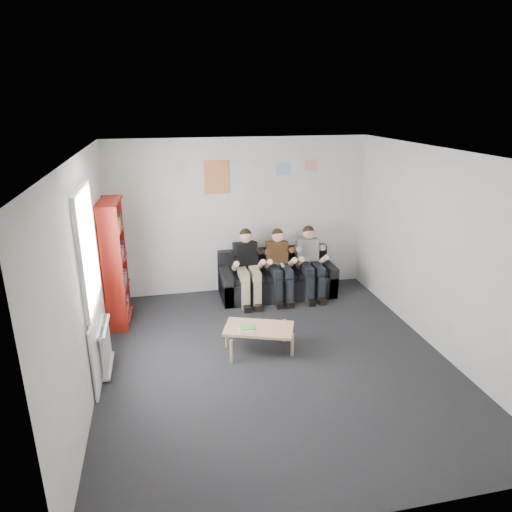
{
  "coord_description": "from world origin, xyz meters",
  "views": [
    {
      "loc": [
        -1.36,
        -5.11,
        3.28
      ],
      "look_at": [
        0.02,
        1.3,
        1.03
      ],
      "focal_mm": 32.0,
      "sensor_mm": 36.0,
      "label": 1
    }
  ],
  "objects_px": {
    "person_left": "(248,267)",
    "person_middle": "(279,265)",
    "sofa": "(276,279)",
    "coffee_table": "(259,330)",
    "bookshelf": "(115,263)",
    "person_right": "(310,263)"
  },
  "relations": [
    {
      "from": "coffee_table",
      "to": "sofa",
      "type": "bearing_deg",
      "value": 68.57
    },
    {
      "from": "coffee_table",
      "to": "person_middle",
      "type": "xyz_separation_m",
      "value": [
        0.73,
        1.67,
        0.28
      ]
    },
    {
      "from": "bookshelf",
      "to": "coffee_table",
      "type": "xyz_separation_m",
      "value": [
        1.91,
        -1.37,
        -0.63
      ]
    },
    {
      "from": "bookshelf",
      "to": "person_left",
      "type": "height_order",
      "value": "bookshelf"
    },
    {
      "from": "sofa",
      "to": "bookshelf",
      "type": "xyz_separation_m",
      "value": [
        -2.64,
        -0.49,
        0.68
      ]
    },
    {
      "from": "person_right",
      "to": "sofa",
      "type": "bearing_deg",
      "value": 166.67
    },
    {
      "from": "sofa",
      "to": "coffee_table",
      "type": "distance_m",
      "value": 2.0
    },
    {
      "from": "person_left",
      "to": "person_middle",
      "type": "bearing_deg",
      "value": -7.2
    },
    {
      "from": "person_left",
      "to": "person_middle",
      "type": "height_order",
      "value": "person_left"
    },
    {
      "from": "sofa",
      "to": "person_left",
      "type": "height_order",
      "value": "person_left"
    },
    {
      "from": "sofa",
      "to": "person_middle",
      "type": "xyz_separation_m",
      "value": [
        0.0,
        -0.19,
        0.33
      ]
    },
    {
      "from": "bookshelf",
      "to": "person_left",
      "type": "distance_m",
      "value": 2.14
    },
    {
      "from": "bookshelf",
      "to": "person_middle",
      "type": "bearing_deg",
      "value": 10.77
    },
    {
      "from": "bookshelf",
      "to": "person_right",
      "type": "height_order",
      "value": "bookshelf"
    },
    {
      "from": "bookshelf",
      "to": "person_middle",
      "type": "relative_size",
      "value": 1.57
    },
    {
      "from": "bookshelf",
      "to": "coffee_table",
      "type": "bearing_deg",
      "value": -31.35
    },
    {
      "from": "sofa",
      "to": "person_right",
      "type": "height_order",
      "value": "person_right"
    },
    {
      "from": "bookshelf",
      "to": "person_left",
      "type": "relative_size",
      "value": 1.54
    },
    {
      "from": "coffee_table",
      "to": "person_middle",
      "type": "bearing_deg",
      "value": 66.42
    },
    {
      "from": "person_left",
      "to": "person_right",
      "type": "bearing_deg",
      "value": -7.29
    },
    {
      "from": "person_right",
      "to": "bookshelf",
      "type": "bearing_deg",
      "value": -169.2
    },
    {
      "from": "coffee_table",
      "to": "person_left",
      "type": "relative_size",
      "value": 0.74
    }
  ]
}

